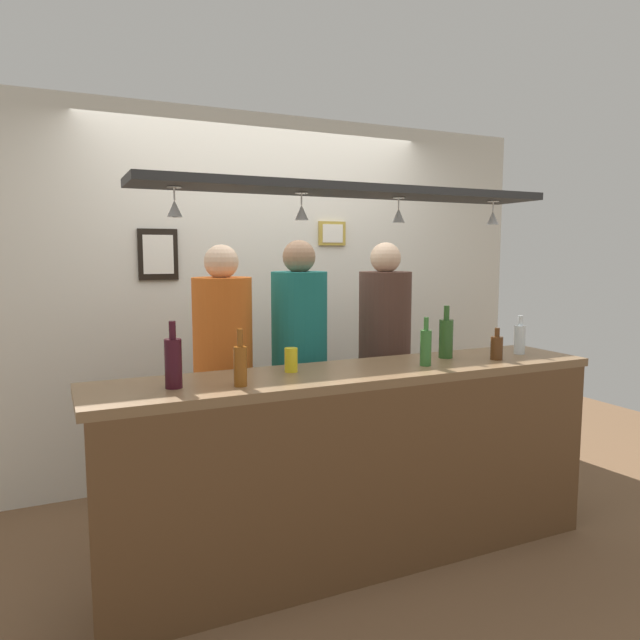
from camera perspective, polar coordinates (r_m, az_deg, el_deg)
name	(u,v)px	position (r m, az deg, el deg)	size (l,w,h in m)	color
ground_plane	(327,529)	(3.65, 0.70, -19.68)	(8.00, 8.00, 0.00)	brown
back_wall	(263,296)	(4.31, -5.62, 2.33)	(4.40, 0.06, 2.60)	silver
bar_counter	(371,440)	(2.98, 5.01, -11.63)	(2.70, 0.55, 1.02)	brown
overhead_glass_rack	(353,191)	(3.02, 3.27, 12.49)	(2.20, 0.36, 0.04)	black
hanging_wineglass_far_left	(175,207)	(2.73, -14.00, 10.61)	(0.07, 0.07, 0.13)	silver
hanging_wineglass_left	(302,211)	(2.90, -1.81, 10.53)	(0.07, 0.07, 0.13)	silver
hanging_wineglass_center_left	(398,215)	(3.18, 7.66, 10.14)	(0.07, 0.07, 0.13)	silver
hanging_wineglass_center	(493,217)	(3.50, 16.50, 9.59)	(0.07, 0.07, 0.13)	silver
person_left_orange_shirt	(223,360)	(3.42, -9.42, -3.85)	(0.34, 0.34, 1.66)	#2D334C
person_middle_teal_shirt	(299,351)	(3.57, -2.02, -3.01)	(0.34, 0.34, 1.69)	#2D334C
person_right_brown_shirt	(384,345)	(3.85, 6.31, -2.45)	(0.34, 0.34, 1.68)	#2D334C
bottle_beer_brown_stubby	(497,347)	(3.43, 16.85, -2.55)	(0.07, 0.07, 0.18)	#512D14
bottle_wine_dark_red	(173,362)	(2.67, -14.12, -3.98)	(0.08, 0.08, 0.30)	#380F19
bottle_beer_amber_tall	(240,364)	(2.65, -7.78, -4.30)	(0.06, 0.06, 0.26)	brown
bottle_soda_clear	(520,339)	(3.66, 18.90, -1.72)	(0.06, 0.06, 0.23)	silver
bottle_beer_green_import	(426,346)	(3.15, 10.28, -2.55)	(0.06, 0.06, 0.26)	#336B2D
bottle_champagne_green	(446,337)	(3.41, 12.19, -1.66)	(0.08, 0.08, 0.30)	#2D5623
drink_can	(291,360)	(2.95, -2.84, -3.91)	(0.07, 0.07, 0.12)	yellow
picture_frame_caricature	(158,254)	(4.07, -15.51, 6.18)	(0.26, 0.02, 0.34)	black
picture_frame_upper_small	(332,233)	(4.47, 1.19, 8.44)	(0.22, 0.02, 0.18)	#B29338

